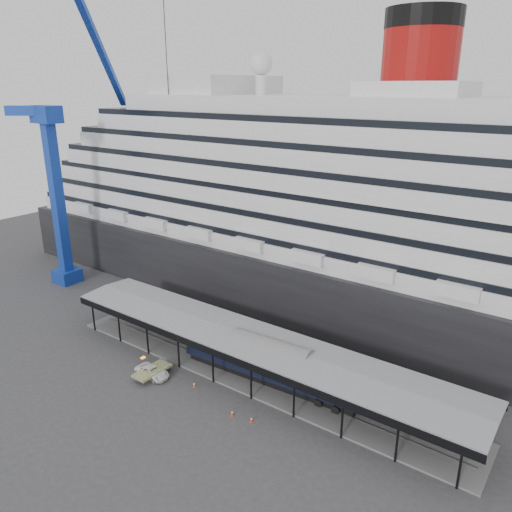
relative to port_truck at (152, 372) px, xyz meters
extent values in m
plane|color=#353538|center=(9.81, 2.65, -0.66)|extent=(200.00, 200.00, 0.00)
cube|color=black|center=(9.81, 34.65, 4.34)|extent=(130.00, 30.00, 10.00)
cylinder|color=#960E0C|center=(17.81, 34.65, 36.74)|extent=(10.00, 10.00, 9.00)
cylinder|color=black|center=(17.81, 34.65, 41.99)|extent=(10.10, 10.10, 2.50)
sphere|color=silver|center=(-8.19, 34.65, 37.04)|extent=(3.60, 3.60, 3.60)
cube|color=slate|center=(9.81, 7.65, -0.54)|extent=(56.00, 8.00, 0.24)
cube|color=slate|center=(9.81, 6.93, -0.38)|extent=(54.00, 0.08, 0.10)
cube|color=slate|center=(9.81, 8.37, -0.38)|extent=(54.00, 0.08, 0.10)
cube|color=black|center=(9.81, 3.15, 3.79)|extent=(56.00, 0.18, 0.90)
cube|color=black|center=(9.81, 12.15, 3.79)|extent=(56.00, 0.18, 0.90)
cube|color=slate|center=(9.81, 7.65, 4.52)|extent=(56.00, 9.00, 0.24)
cube|color=#1639A8|center=(-36.19, 12.65, 0.54)|extent=(4.00, 4.00, 2.40)
cube|color=#1639A8|center=(-36.19, 12.65, 14.74)|extent=(1.80, 1.80, 26.00)
cube|color=#1639A8|center=(-36.19, 12.65, 29.14)|extent=(5.00, 3.20, 2.80)
cube|color=#1639A8|center=(-27.79, 18.53, 38.55)|extent=(12.92, 17.86, 16.80)
cube|color=#1639A8|center=(-39.05, 10.65, 29.74)|extent=(5.83, 4.75, 1.60)
cylinder|color=black|center=(-19.40, 24.41, 22.95)|extent=(0.12, 0.12, 47.21)
imported|color=white|center=(0.00, 0.00, 0.00)|extent=(4.76, 2.25, 1.31)
cube|color=black|center=(12.51, 7.65, -0.04)|extent=(22.89, 3.97, 0.76)
cube|color=black|center=(12.51, 7.65, 0.94)|extent=(24.00, 4.47, 1.19)
cube|color=#C8BA90|center=(12.51, 7.65, 2.24)|extent=(24.00, 4.51, 1.41)
cube|color=black|center=(12.51, 7.65, 3.16)|extent=(24.00, 4.47, 0.43)
cube|color=#DC440C|center=(5.78, 1.37, -0.64)|extent=(0.46, 0.46, 0.03)
cone|color=#DC440C|center=(5.78, 1.37, -0.30)|extent=(0.39, 0.39, 0.68)
cylinder|color=white|center=(5.78, 1.37, -0.23)|extent=(0.22, 0.22, 0.13)
cube|color=#F2310D|center=(15.29, 0.14, -0.64)|extent=(0.45, 0.45, 0.03)
cone|color=#F2310D|center=(15.29, 0.14, -0.32)|extent=(0.38, 0.38, 0.64)
cylinder|color=white|center=(15.29, 0.14, -0.25)|extent=(0.21, 0.21, 0.13)
cube|color=#D9400C|center=(12.92, -0.23, -0.64)|extent=(0.42, 0.42, 0.03)
cone|color=#D9400C|center=(12.92, -0.23, -0.30)|extent=(0.36, 0.36, 0.67)
cylinder|color=white|center=(12.92, -0.23, -0.24)|extent=(0.21, 0.21, 0.13)
camera|label=1|loc=(42.20, -35.93, 33.83)|focal=35.00mm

